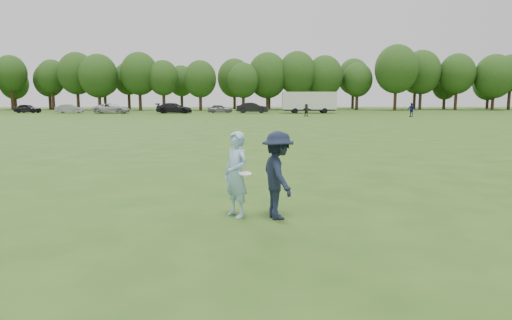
% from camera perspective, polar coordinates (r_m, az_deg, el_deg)
% --- Properties ---
extents(ground, '(200.00, 200.00, 0.00)m').
position_cam_1_polar(ground, '(10.11, 3.85, -6.77)').
color(ground, '#2A5016').
rests_on(ground, ground).
extents(thrower, '(0.76, 0.80, 1.84)m').
position_cam_1_polar(thrower, '(9.72, -2.51, -1.82)').
color(thrower, '#97BEEA').
rests_on(thrower, ground).
extents(defender, '(0.97, 1.33, 1.85)m').
position_cam_1_polar(defender, '(9.58, 2.77, -1.92)').
color(defender, '#171E34').
rests_on(defender, ground).
extents(player_far_b, '(0.97, 1.06, 1.73)m').
position_cam_1_polar(player_far_b, '(60.52, 18.83, 5.96)').
color(player_far_b, navy).
rests_on(player_far_b, ground).
extents(player_far_d, '(1.50, 1.23, 1.60)m').
position_cam_1_polar(player_far_d, '(58.44, 6.32, 6.21)').
color(player_far_d, black).
rests_on(player_far_d, ground).
extents(car_a, '(4.14, 2.10, 1.35)m').
position_cam_1_polar(car_a, '(78.65, -26.66, 5.77)').
color(car_a, black).
rests_on(car_a, ground).
extents(car_b, '(4.08, 1.54, 1.33)m').
position_cam_1_polar(car_b, '(74.82, -22.29, 5.94)').
color(car_b, gray).
rests_on(car_b, ground).
extents(car_c, '(5.38, 2.61, 1.48)m').
position_cam_1_polar(car_c, '(71.66, -17.56, 6.16)').
color(car_c, '#B6B5BA').
rests_on(car_c, ground).
extents(car_d, '(5.48, 2.54, 1.55)m').
position_cam_1_polar(car_d, '(69.95, -10.20, 6.40)').
color(car_d, black).
rests_on(car_d, ground).
extents(car_e, '(3.86, 1.65, 1.30)m').
position_cam_1_polar(car_e, '(70.69, -4.53, 6.42)').
color(car_e, slate).
rests_on(car_e, ground).
extents(car_f, '(4.99, 2.30, 1.58)m').
position_cam_1_polar(car_f, '(69.91, -0.43, 6.54)').
color(car_f, black).
rests_on(car_f, ground).
extents(field_cone, '(0.28, 0.28, 0.30)m').
position_cam_1_polar(field_cone, '(61.91, 18.49, 5.35)').
color(field_cone, '#FE660D').
rests_on(field_cone, ground).
extents(disc_in_play, '(0.30, 0.30, 0.08)m').
position_cam_1_polar(disc_in_play, '(9.43, -1.36, -1.71)').
color(disc_in_play, white).
rests_on(disc_in_play, ground).
extents(cargo_trailer, '(9.00, 2.75, 3.20)m').
position_cam_1_polar(cargo_trailer, '(69.72, 6.63, 7.29)').
color(cargo_trailer, silver).
rests_on(cargo_trailer, ground).
extents(treeline, '(130.35, 18.39, 11.74)m').
position_cam_1_polar(treeline, '(86.80, 1.39, 10.43)').
color(treeline, '#332114').
rests_on(treeline, ground).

